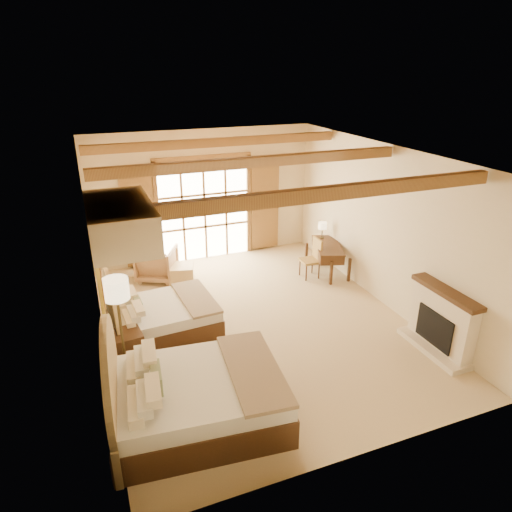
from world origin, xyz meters
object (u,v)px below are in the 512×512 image
nightstand (127,348)px  desk (327,258)px  armchair (157,263)px  bed_near (186,396)px  bed_far (156,316)px

nightstand → desk: 5.21m
nightstand → armchair: armchair is taller
armchair → desk: size_ratio=0.59×
bed_near → nightstand: 1.80m
armchair → bed_far: bearing=106.1°
bed_near → armchair: size_ratio=2.92×
bed_near → desk: size_ratio=1.74×
desk → bed_near: bearing=-119.8°
desk → nightstand: bearing=-138.5°
armchair → desk: (3.80, -1.10, -0.01)m
bed_far → armchair: bed_far is taller
bed_near → bed_far: bed_near is taller
nightstand → armchair: size_ratio=0.70×
bed_far → nightstand: size_ratio=3.32×
nightstand → bed_far: bearing=45.2°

